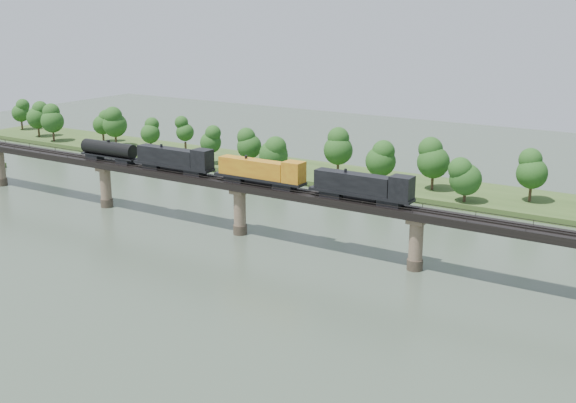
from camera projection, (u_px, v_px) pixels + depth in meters
The scene contains 6 objects.
ground at pixel (142, 277), 130.05m from camera, with size 400.00×400.00×0.00m, color #334133.
far_bank at pixel (358, 179), 199.00m from camera, with size 300.00×24.00×1.60m, color #2F471C.
bridge at pixel (240, 209), 153.01m from camera, with size 236.00×30.00×11.50m.
bridge_superstructure at pixel (239, 180), 151.34m from camera, with size 220.00×4.90×0.75m.
far_treeline at pixel (324, 150), 197.48m from camera, with size 289.06×17.54×13.60m.
freight_train at pixel (230, 167), 151.92m from camera, with size 85.32×3.32×5.87m.
Camera 1 is at (87.58, -88.64, 47.60)m, focal length 45.00 mm.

